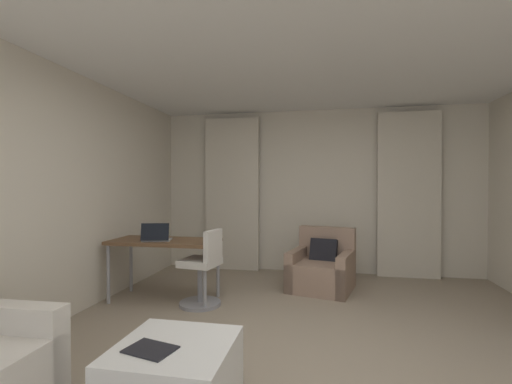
% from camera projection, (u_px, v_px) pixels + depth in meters
% --- Properties ---
extents(ground_plane, '(12.00, 12.00, 0.00)m').
position_uv_depth(ground_plane, '(308.00, 364.00, 2.72)').
color(ground_plane, gray).
extents(wall_window, '(5.12, 0.06, 2.60)m').
position_uv_depth(wall_window, '(316.00, 191.00, 5.67)').
color(wall_window, beige).
rests_on(wall_window, ground).
extents(wall_left, '(0.06, 6.12, 2.60)m').
position_uv_depth(wall_left, '(26.00, 195.00, 3.17)').
color(wall_left, beige).
rests_on(wall_left, ground).
extents(ceiling, '(5.12, 6.12, 0.06)m').
position_uv_depth(ceiling, '(309.00, 22.00, 2.67)').
color(ceiling, white).
rests_on(ceiling, wall_left).
extents(curtain_left_panel, '(0.90, 0.06, 2.50)m').
position_uv_depth(curtain_left_panel, '(232.00, 194.00, 5.80)').
color(curtain_left_panel, beige).
rests_on(curtain_left_panel, ground).
extents(curtain_right_panel, '(0.90, 0.06, 2.50)m').
position_uv_depth(curtain_right_panel, '(409.00, 195.00, 5.28)').
color(curtain_right_panel, beige).
rests_on(curtain_right_panel, ground).
extents(armchair, '(0.94, 0.95, 0.80)m').
position_uv_depth(armchair, '(322.00, 269.00, 4.71)').
color(armchair, '#997A66').
rests_on(armchair, ground).
extents(desk, '(1.29, 0.59, 0.73)m').
position_uv_depth(desk, '(165.00, 245.00, 4.24)').
color(desk, brown).
rests_on(desk, ground).
extents(desk_chair, '(0.48, 0.48, 0.88)m').
position_uv_depth(desk_chair, '(203.00, 272.00, 4.04)').
color(desk_chair, gray).
rests_on(desk_chair, ground).
extents(laptop, '(0.37, 0.31, 0.22)m').
position_uv_depth(laptop, '(156.00, 237.00, 4.14)').
color(laptop, '#ADADB2').
rests_on(laptop, desk).
extents(coffee_table, '(0.70, 0.70, 0.42)m').
position_uv_depth(coffee_table, '(175.00, 378.00, 2.14)').
color(coffee_table, white).
rests_on(coffee_table, ground).
extents(magazine_open, '(0.32, 0.26, 0.01)m').
position_uv_depth(magazine_open, '(150.00, 349.00, 2.05)').
color(magazine_open, black).
rests_on(magazine_open, coffee_table).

